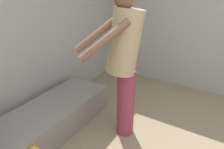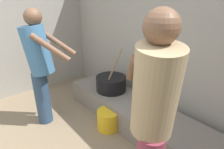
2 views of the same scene
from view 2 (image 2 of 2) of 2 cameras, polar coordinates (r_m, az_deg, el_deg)
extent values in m
cube|color=#9E998E|center=(2.60, 19.48, 9.18)|extent=(4.89, 0.20, 2.31)
cube|color=slate|center=(2.72, 6.91, -11.98)|extent=(2.45, 0.60, 0.33)
cylinder|color=black|center=(2.94, -0.28, -2.72)|extent=(0.47, 0.47, 0.23)
cylinder|color=#937047|center=(2.76, 0.79, 2.60)|extent=(0.09, 0.25, 0.51)
cylinder|color=navy|center=(2.83, -20.36, -6.69)|extent=(0.20, 0.20, 0.77)
cylinder|color=teal|center=(2.57, -21.81, 6.89)|extent=(0.48, 0.48, 0.65)
sphere|color=brown|center=(2.50, -22.97, 15.83)|extent=(0.21, 0.21, 0.21)
cylinder|color=brown|center=(2.34, -18.19, 7.68)|extent=(0.37, 0.39, 0.36)
cylinder|color=brown|center=(2.59, -16.06, 9.25)|extent=(0.37, 0.39, 0.36)
cylinder|color=tan|center=(1.26, 13.04, -5.51)|extent=(0.49, 0.48, 0.68)
sphere|color=brown|center=(1.14, 14.84, 13.91)|extent=(0.22, 0.22, 0.22)
cylinder|color=brown|center=(1.47, 16.77, 1.36)|extent=(0.41, 0.37, 0.37)
cylinder|color=brown|center=(1.43, 6.24, 1.55)|extent=(0.41, 0.37, 0.37)
cylinder|color=gold|center=(2.65, -1.13, -13.53)|extent=(0.31, 0.31, 0.27)
camera|label=1|loc=(2.38, -41.54, 16.25)|focal=32.31mm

